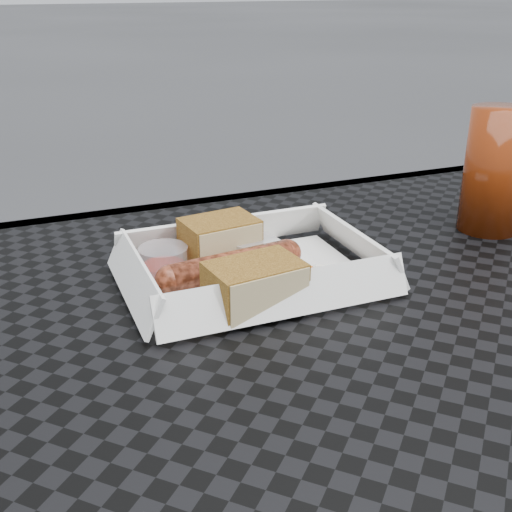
# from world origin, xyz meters

# --- Properties ---
(patio_table) EXTENTS (0.80, 0.80, 0.74)m
(patio_table) POSITION_xyz_m (0.00, 0.00, 0.67)
(patio_table) COLOR black
(patio_table) RESTS_ON ground
(food_tray) EXTENTS (0.22, 0.15, 0.00)m
(food_tray) POSITION_xyz_m (-0.09, 0.13, 0.75)
(food_tray) COLOR white
(food_tray) RESTS_ON patio_table
(bratwurst) EXTENTS (0.16, 0.05, 0.03)m
(bratwurst) POSITION_xyz_m (-0.11, 0.13, 0.76)
(bratwurst) COLOR brown
(bratwurst) RESTS_ON food_tray
(bread_near) EXTENTS (0.08, 0.06, 0.05)m
(bread_near) POSITION_xyz_m (-0.10, 0.18, 0.77)
(bread_near) COLOR brown
(bread_near) RESTS_ON food_tray
(bread_far) EXTENTS (0.09, 0.07, 0.04)m
(bread_far) POSITION_xyz_m (-0.11, 0.07, 0.77)
(bread_far) COLOR brown
(bread_far) RESTS_ON food_tray
(veg_garnish) EXTENTS (0.03, 0.03, 0.00)m
(veg_garnish) POSITION_xyz_m (-0.03, 0.10, 0.75)
(veg_garnish) COLOR #F75F0A
(veg_garnish) RESTS_ON food_tray
(napkin) EXTENTS (0.13, 0.13, 0.00)m
(napkin) POSITION_xyz_m (-0.08, 0.19, 0.75)
(napkin) COLOR white
(napkin) RESTS_ON patio_table
(condiment_cup_sauce) EXTENTS (0.05, 0.05, 0.03)m
(condiment_cup_sauce) POSITION_xyz_m (-0.16, 0.18, 0.76)
(condiment_cup_sauce) COLOR maroon
(condiment_cup_sauce) RESTS_ON patio_table
(condiment_cup_empty) EXTENTS (0.05, 0.05, 0.03)m
(condiment_cup_empty) POSITION_xyz_m (-0.07, 0.16, 0.76)
(condiment_cup_empty) COLOR silver
(condiment_cup_empty) RESTS_ON patio_table
(drink_glass) EXTENTS (0.07, 0.07, 0.14)m
(drink_glass) POSITION_xyz_m (0.23, 0.16, 0.82)
(drink_glass) COLOR #5E1E08
(drink_glass) RESTS_ON patio_table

